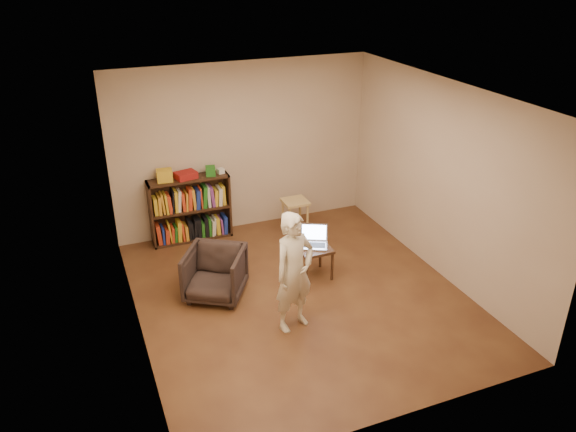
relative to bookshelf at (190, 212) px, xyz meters
name	(u,v)px	position (x,y,z in m)	size (l,w,h in m)	color
floor	(300,296)	(0.91, -2.09, -0.44)	(4.50, 4.50, 0.00)	#432415
ceiling	(302,94)	(0.91, -2.09, 2.16)	(4.50, 4.50, 0.00)	white
wall_back	(243,148)	(0.91, 0.16, 0.86)	(4.00, 4.00, 0.00)	#C5B195
wall_left	(128,232)	(-1.09, -2.09, 0.86)	(4.50, 4.50, 0.00)	#C5B195
wall_right	(442,180)	(2.91, -2.09, 0.86)	(4.50, 4.50, 0.00)	#C5B195
bookshelf	(190,212)	(0.00, 0.00, 0.00)	(1.20, 0.30, 1.00)	black
box_yellow	(164,175)	(-0.33, -0.02, 0.65)	(0.22, 0.16, 0.18)	gold
red_cloth	(186,175)	(-0.03, -0.02, 0.61)	(0.30, 0.22, 0.10)	maroon
box_green	(210,171)	(0.34, -0.03, 0.63)	(0.14, 0.14, 0.14)	#226B1C
box_white	(221,171)	(0.50, -0.01, 0.60)	(0.09, 0.09, 0.08)	silver
stool	(295,207)	(1.55, -0.40, 0.00)	(0.37, 0.37, 0.54)	tan
armchair	(215,274)	(-0.08, -1.68, -0.11)	(0.70, 0.72, 0.65)	black
side_table	(314,252)	(1.28, -1.70, -0.07)	(0.43, 0.43, 0.44)	black
laptop	(314,240)	(1.30, -1.64, 0.06)	(0.45, 0.40, 0.28)	#AFAEB3
person	(294,272)	(0.60, -2.64, 0.29)	(0.53, 0.35, 1.45)	beige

